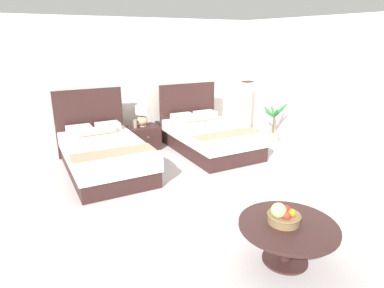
{
  "coord_description": "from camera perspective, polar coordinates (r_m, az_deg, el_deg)",
  "views": [
    {
      "loc": [
        -2.4,
        -3.6,
        2.2
      ],
      "look_at": [
        -0.04,
        0.49,
        0.66
      ],
      "focal_mm": 30.91,
      "sensor_mm": 36.0,
      "label": 1
    }
  ],
  "objects": [
    {
      "name": "potted_palm",
      "position": [
        7.32,
        13.84,
        2.34
      ],
      "size": [
        0.53,
        0.49,
        0.92
      ],
      "color": "gray",
      "rests_on": "ground"
    },
    {
      "name": "floor_lamp_corner",
      "position": [
        7.96,
        9.32,
        6.31
      ],
      "size": [
        0.21,
        0.21,
        1.23
      ],
      "color": "#362E1E",
      "rests_on": "ground"
    },
    {
      "name": "wall_back",
      "position": [
        7.19,
        -10.39,
        10.47
      ],
      "size": [
        9.64,
        0.12,
        2.57
      ],
      "primitive_type": "cube",
      "color": "white",
      "rests_on": "ground"
    },
    {
      "name": "coffee_table",
      "position": [
        3.55,
        16.16,
        -14.44
      ],
      "size": [
        0.98,
        0.98,
        0.43
      ],
      "color": "#361E1D",
      "rests_on": "ground"
    },
    {
      "name": "wall_side_right",
      "position": [
        6.8,
        23.69,
        8.84
      ],
      "size": [
        0.12,
        5.44,
        2.57
      ],
      "primitive_type": "cube",
      "color": "white",
      "rests_on": "ground"
    },
    {
      "name": "bed_near_window",
      "position": [
        5.82,
        -14.95,
        -1.62
      ],
      "size": [
        1.32,
        2.17,
        1.27
      ],
      "color": "#361E1D",
      "rests_on": "ground"
    },
    {
      "name": "nightstand",
      "position": [
        6.81,
        -8.35,
        1.1
      ],
      "size": [
        0.59,
        0.5,
        0.47
      ],
      "color": "#361E1D",
      "rests_on": "ground"
    },
    {
      "name": "bed_near_corner",
      "position": [
        6.64,
        2.94,
        1.38
      ],
      "size": [
        1.37,
        2.09,
        1.24
      ],
      "color": "#361E1D",
      "rests_on": "ground"
    },
    {
      "name": "ground_plane",
      "position": [
        4.86,
        3.38,
        -9.03
      ],
      "size": [
        9.64,
        9.84,
        0.02
      ],
      "primitive_type": "cube",
      "color": "#B4AFAF"
    },
    {
      "name": "vase",
      "position": [
        6.63,
        -9.77,
        3.46
      ],
      "size": [
        0.07,
        0.07,
        0.17
      ],
      "color": "gray",
      "rests_on": "nightstand"
    },
    {
      "name": "fruit_bowl",
      "position": [
        3.47,
        15.42,
        -11.82
      ],
      "size": [
        0.33,
        0.33,
        0.23
      ],
      "color": "olive",
      "rests_on": "coffee_table"
    },
    {
      "name": "table_lamp",
      "position": [
        6.71,
        -8.6,
        5.04
      ],
      "size": [
        0.26,
        0.26,
        0.43
      ],
      "color": "tan",
      "rests_on": "nightstand"
    }
  ]
}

